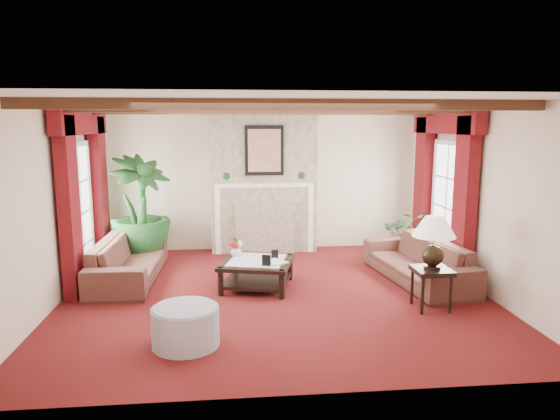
{
  "coord_description": "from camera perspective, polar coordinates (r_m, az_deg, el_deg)",
  "views": [
    {
      "loc": [
        -0.61,
        -6.89,
        2.43
      ],
      "look_at": [
        0.1,
        0.4,
        1.17
      ],
      "focal_mm": 32.0,
      "sensor_mm": 36.0,
      "label": 1
    }
  ],
  "objects": [
    {
      "name": "floor",
      "position": [
        7.33,
        -0.49,
        -9.56
      ],
      "size": [
        6.0,
        6.0,
        0.0
      ],
      "primitive_type": "plane",
      "color": "#470C0D",
      "rests_on": "ground"
    },
    {
      "name": "ceiling",
      "position": [
        6.92,
        -0.52,
        12.04
      ],
      "size": [
        6.0,
        6.0,
        0.0
      ],
      "primitive_type": "plane",
      "rotation": [
        3.14,
        0.0,
        0.0
      ],
      "color": "white",
      "rests_on": "floor"
    },
    {
      "name": "back_wall",
      "position": [
        9.72,
        -1.96,
        3.41
      ],
      "size": [
        6.0,
        0.02,
        2.7
      ],
      "primitive_type": "cube",
      "color": "beige",
      "rests_on": "ground"
    },
    {
      "name": "left_wall",
      "position": [
        7.37,
        -24.43,
        0.49
      ],
      "size": [
        0.02,
        5.5,
        2.7
      ],
      "primitive_type": "cube",
      "color": "beige",
      "rests_on": "ground"
    },
    {
      "name": "right_wall",
      "position": [
        7.85,
        21.86,
        1.19
      ],
      "size": [
        0.02,
        5.5,
        2.7
      ],
      "primitive_type": "cube",
      "color": "beige",
      "rests_on": "ground"
    },
    {
      "name": "ceiling_beams",
      "position": [
        6.92,
        -0.52,
        11.54
      ],
      "size": [
        6.0,
        3.0,
        0.12
      ],
      "primitive_type": null,
      "color": "#3E2413",
      "rests_on": "ceiling"
    },
    {
      "name": "fireplace",
      "position": [
        9.46,
        -1.92,
        11.42
      ],
      "size": [
        2.0,
        0.52,
        2.7
      ],
      "primitive_type": null,
      "color": "tan",
      "rests_on": "ground"
    },
    {
      "name": "french_door_left",
      "position": [
        8.24,
        -22.4,
        6.98
      ],
      "size": [
        0.1,
        1.1,
        2.16
      ],
      "primitive_type": null,
      "color": "white",
      "rests_on": "ground"
    },
    {
      "name": "french_door_right",
      "position": [
        8.67,
        18.97,
        7.29
      ],
      "size": [
        0.1,
        1.1,
        2.16
      ],
      "primitive_type": null,
      "color": "white",
      "rests_on": "ground"
    },
    {
      "name": "curtains_left",
      "position": [
        8.2,
        -21.84,
        9.95
      ],
      "size": [
        0.2,
        2.4,
        2.55
      ],
      "primitive_type": null,
      "color": "#570B10",
      "rests_on": "ground"
    },
    {
      "name": "curtains_right",
      "position": [
        8.62,
        18.45,
        10.1
      ],
      "size": [
        0.2,
        2.4,
        2.55
      ],
      "primitive_type": null,
      "color": "#570B10",
      "rests_on": "ground"
    },
    {
      "name": "sofa_left",
      "position": [
        8.21,
        -16.91,
        -4.68
      ],
      "size": [
        2.26,
        0.73,
        0.88
      ],
      "primitive_type": "imported",
      "rotation": [
        0.0,
        0.0,
        1.55
      ],
      "color": "black",
      "rests_on": "ground"
    },
    {
      "name": "sofa_right",
      "position": [
        8.09,
        15.51,
        -4.81
      ],
      "size": [
        2.42,
        1.28,
        0.88
      ],
      "primitive_type": "imported",
      "rotation": [
        0.0,
        0.0,
        -1.43
      ],
      "color": "black",
      "rests_on": "ground"
    },
    {
      "name": "potted_palm",
      "position": [
        9.15,
        -15.58,
        -2.53
      ],
      "size": [
        2.97,
        2.97,
        1.07
      ],
      "primitive_type": "imported",
      "rotation": [
        0.0,
        0.0,
        0.76
      ],
      "color": "black",
      "rests_on": "ground"
    },
    {
      "name": "small_plant",
      "position": [
        9.44,
        13.98,
        -3.29
      ],
      "size": [
        1.1,
        1.15,
        0.68
      ],
      "primitive_type": "imported",
      "rotation": [
        0.0,
        0.0,
        -0.18
      ],
      "color": "black",
      "rests_on": "ground"
    },
    {
      "name": "coffee_table",
      "position": [
        7.56,
        -2.64,
        -7.3
      ],
      "size": [
        1.24,
        1.24,
        0.42
      ],
      "primitive_type": null,
      "rotation": [
        0.0,
        0.0,
        -0.25
      ],
      "color": "black",
      "rests_on": "ground"
    },
    {
      "name": "side_table",
      "position": [
        6.99,
        16.86,
        -8.58
      ],
      "size": [
        0.59,
        0.59,
        0.55
      ],
      "primitive_type": null,
      "rotation": [
        0.0,
        0.0,
        0.29
      ],
      "color": "black",
      "rests_on": "ground"
    },
    {
      "name": "ottoman",
      "position": [
        5.76,
        -10.75,
        -12.95
      ],
      "size": [
        0.75,
        0.75,
        0.43
      ],
      "primitive_type": "cylinder",
      "color": "gray",
      "rests_on": "ground"
    },
    {
      "name": "table_lamp",
      "position": [
        6.82,
        17.13,
        -3.51
      ],
      "size": [
        0.56,
        0.56,
        0.72
      ],
      "primitive_type": null,
      "color": "black",
      "rests_on": "side_table"
    },
    {
      "name": "flower_vase",
      "position": [
        7.74,
        -5.07,
        -4.69
      ],
      "size": [
        0.29,
        0.29,
        0.17
      ],
      "primitive_type": "imported",
      "rotation": [
        0.0,
        0.0,
        0.4
      ],
      "color": "silver",
      "rests_on": "coffee_table"
    },
    {
      "name": "book",
      "position": [
        7.25,
        -1.17,
        -5.03
      ],
      "size": [
        0.25,
        0.24,
        0.32
      ],
      "primitive_type": "imported",
      "rotation": [
        0.0,
        0.0,
        0.63
      ],
      "color": "black",
      "rests_on": "coffee_table"
    },
    {
      "name": "photo_frame_a",
      "position": [
        7.17,
        -1.57,
        -5.8
      ],
      "size": [
        0.13,
        0.06,
        0.17
      ],
      "primitive_type": null,
      "rotation": [
        0.0,
        0.0,
        -0.35
      ],
      "color": "black",
      "rests_on": "coffee_table"
    },
    {
      "name": "photo_frame_b",
      "position": [
        7.57,
        -0.6,
        -5.09
      ],
      "size": [
        0.11,
        0.04,
        0.14
      ],
      "primitive_type": null,
      "rotation": [
        0.0,
        0.0,
        0.21
      ],
      "color": "black",
      "rests_on": "coffee_table"
    }
  ]
}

